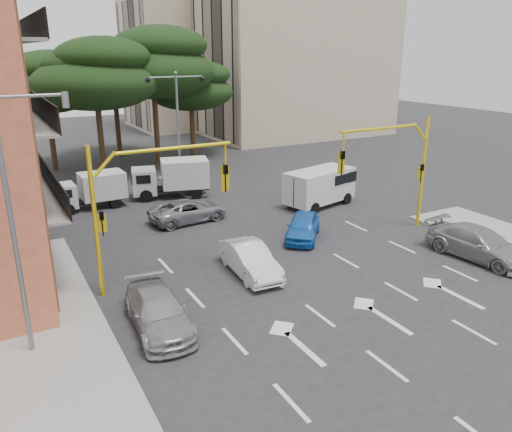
{
  "coord_description": "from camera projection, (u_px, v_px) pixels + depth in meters",
  "views": [
    {
      "loc": [
        -11.88,
        -16.55,
        9.28
      ],
      "look_at": [
        -0.79,
        3.54,
        1.6
      ],
      "focal_mm": 35.0,
      "sensor_mm": 36.0,
      "label": 1
    }
  ],
  "objects": [
    {
      "name": "pine_left_far",
      "position": [
        45.0,
        82.0,
        38.31
      ],
      "size": [
        8.32,
        8.32,
        9.3
      ],
      "color": "#382616",
      "rests_on": "ground"
    },
    {
      "name": "car_blue_compact",
      "position": [
        303.0,
        227.0,
        25.6
      ],
      "size": [
        3.6,
        3.82,
        1.28
      ],
      "primitive_type": "imported",
      "rotation": [
        0.0,
        0.0,
        -0.72
      ],
      "color": "blue",
      "rests_on": "ground"
    },
    {
      "name": "apartment_beige_far",
      "position": [
        196.0,
        57.0,
        61.95
      ],
      "size": [
        16.2,
        12.15,
        16.7
      ],
      "color": "#C5B493",
      "rests_on": "ground"
    },
    {
      "name": "car_silver_parked",
      "position": [
        479.0,
        244.0,
        23.14
      ],
      "size": [
        2.56,
        5.16,
        1.44
      ],
      "primitive_type": "imported",
      "rotation": [
        0.0,
        0.0,
        0.11
      ],
      "color": "gray",
      "rests_on": "ground"
    },
    {
      "name": "signal_mast_left",
      "position": [
        140.0,
        195.0,
        19.44
      ],
      "size": [
        5.79,
        0.37,
        6.0
      ],
      "color": "yellow",
      "rests_on": "ground"
    },
    {
      "name": "pine_left_near",
      "position": [
        95.0,
        74.0,
        36.14
      ],
      "size": [
        9.15,
        9.15,
        10.23
      ],
      "color": "#382616",
      "rests_on": "ground"
    },
    {
      "name": "sidewalk_left",
      "position": [
        45.0,
        407.0,
        13.52
      ],
      "size": [
        5.0,
        26.0,
        0.15
      ],
      "primitive_type": "cube",
      "color": "gray",
      "rests_on": "ground"
    },
    {
      "name": "van_white",
      "position": [
        319.0,
        187.0,
        30.92
      ],
      "size": [
        4.96,
        3.09,
        2.3
      ],
      "primitive_type": null,
      "rotation": [
        0.0,
        0.0,
        -1.34
      ],
      "color": "silver",
      "rests_on": "ground"
    },
    {
      "name": "car_silver_cross_a",
      "position": [
        189.0,
        211.0,
        28.2
      ],
      "size": [
        4.64,
        2.46,
        1.24
      ],
      "primitive_type": "imported",
      "rotation": [
        0.0,
        0.0,
        1.66
      ],
      "color": "gray",
      "rests_on": "ground"
    },
    {
      "name": "car_silver_wagon",
      "position": [
        158.0,
        311.0,
        17.33
      ],
      "size": [
        2.14,
        4.56,
        1.29
      ],
      "primitive_type": "imported",
      "rotation": [
        0.0,
        0.0,
        -0.08
      ],
      "color": "gray",
      "rests_on": "ground"
    },
    {
      "name": "pine_right",
      "position": [
        191.0,
        86.0,
        44.03
      ],
      "size": [
        7.49,
        7.49,
        8.37
      ],
      "color": "#382616",
      "rests_on": "ground"
    },
    {
      "name": "street_lamp_left",
      "position": [
        18.0,
        213.0,
        14.63
      ],
      "size": [
        2.08,
        0.2,
        8.0
      ],
      "color": "slate",
      "rests_on": "sidewalk_left"
    },
    {
      "name": "car_white_hatch",
      "position": [
        250.0,
        260.0,
        21.52
      ],
      "size": [
        1.67,
        4.14,
        1.34
      ],
      "primitive_type": "imported",
      "rotation": [
        0.0,
        0.0,
        -0.06
      ],
      "color": "silver",
      "rests_on": "ground"
    },
    {
      "name": "street_lamp_center",
      "position": [
        177.0,
        109.0,
        33.7
      ],
      "size": [
        4.16,
        0.36,
        7.77
      ],
      "color": "slate",
      "rests_on": "median_strip"
    },
    {
      "name": "median_strip",
      "position": [
        181.0,
        186.0,
        35.39
      ],
      "size": [
        1.4,
        6.0,
        0.15
      ],
      "primitive_type": "cube",
      "color": "gray",
      "rests_on": "ground"
    },
    {
      "name": "pine_back",
      "position": [
        113.0,
        70.0,
        43.33
      ],
      "size": [
        9.15,
        9.15,
        10.23
      ],
      "color": "#382616",
      "rests_on": "ground"
    },
    {
      "name": "ground",
      "position": [
        310.0,
        270.0,
        22.13
      ],
      "size": [
        120.0,
        120.0,
        0.0
      ],
      "primitive_type": "plane",
      "color": "#28282B",
      "rests_on": "ground"
    },
    {
      "name": "apartment_beige_near",
      "position": [
        296.0,
        49.0,
        54.88
      ],
      "size": [
        20.2,
        12.15,
        18.7
      ],
      "color": "#C5B493",
      "rests_on": "ground"
    },
    {
      "name": "signal_mast_right",
      "position": [
        399.0,
        160.0,
        25.67
      ],
      "size": [
        5.79,
        0.37,
        6.0
      ],
      "color": "yellow",
      "rests_on": "ground"
    },
    {
      "name": "box_truck_b",
      "position": [
        171.0,
        178.0,
        32.75
      ],
      "size": [
        5.38,
        3.34,
        2.46
      ],
      "primitive_type": null,
      "rotation": [
        0.0,
        0.0,
        1.3
      ],
      "color": "silver",
      "rests_on": "ground"
    },
    {
      "name": "box_truck_a",
      "position": [
        90.0,
        191.0,
        30.39
      ],
      "size": [
        4.4,
        1.96,
        2.14
      ],
      "primitive_type": null,
      "rotation": [
        0.0,
        0.0,
        1.6
      ],
      "color": "silver",
      "rests_on": "ground"
    },
    {
      "name": "pine_center",
      "position": [
        153.0,
        62.0,
        39.87
      ],
      "size": [
        9.98,
        9.98,
        11.16
      ],
      "color": "#382616",
      "rests_on": "ground"
    }
  ]
}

